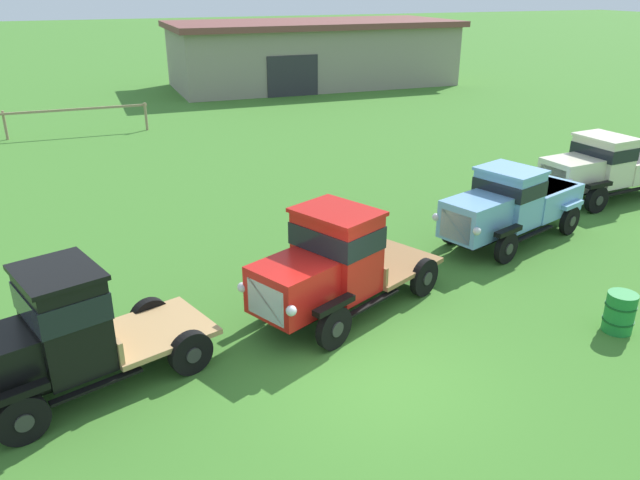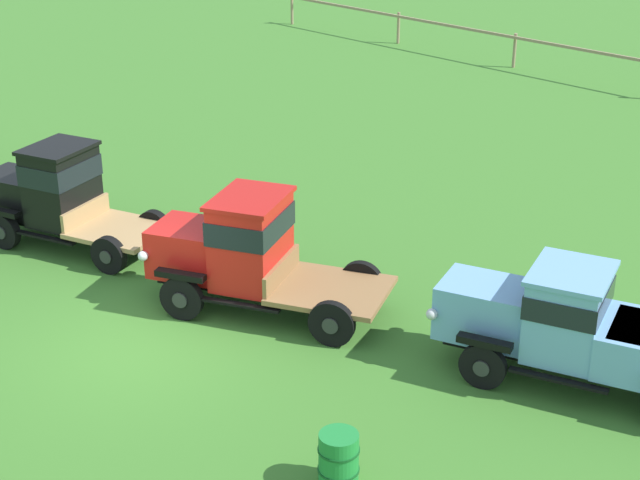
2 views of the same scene
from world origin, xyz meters
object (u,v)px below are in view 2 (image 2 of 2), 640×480
Objects in this scene: vintage_truck_second_in_line at (56,194)px; vintage_truck_far_side at (577,326)px; oil_drum_beside_row at (339,459)px; vintage_truck_midrow_center at (243,249)px.

vintage_truck_second_in_line reaches higher than vintage_truck_far_side.
vintage_truck_far_side is at bearing 79.47° from oil_drum_beside_row.
vintage_truck_second_in_line is 5.78× the size of oil_drum_beside_row.
vintage_truck_second_in_line is 10.51m from oil_drum_beside_row.
vintage_truck_second_in_line reaches higher than oil_drum_beside_row.
vintage_truck_midrow_center is 5.96× the size of oil_drum_beside_row.
vintage_truck_midrow_center reaches higher than oil_drum_beside_row.
vintage_truck_midrow_center is at bearing 152.57° from oil_drum_beside_row.
vintage_truck_midrow_center is 0.99× the size of vintage_truck_far_side.
vintage_truck_far_side is (5.99, 2.08, -0.14)m from vintage_truck_midrow_center.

